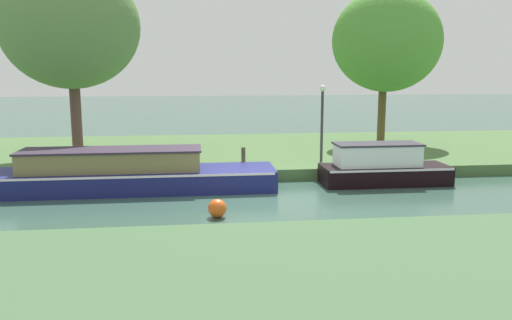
% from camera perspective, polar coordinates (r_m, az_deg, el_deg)
% --- Properties ---
extents(ground_plane, '(120.00, 120.00, 0.00)m').
position_cam_1_polar(ground_plane, '(15.78, 0.27, -3.97)').
color(ground_plane, '#37574A').
extents(riverbank_far, '(72.00, 10.00, 0.40)m').
position_cam_1_polar(riverbank_far, '(22.57, -1.96, 0.77)').
color(riverbank_far, '#4A6C3C').
rests_on(riverbank_far, ground_plane).
extents(navy_barge, '(9.79, 1.95, 1.34)m').
position_cam_1_polar(navy_barge, '(16.89, -14.93, -1.50)').
color(navy_barge, navy).
rests_on(navy_barge, ground_plane).
extents(black_narrowboat, '(4.22, 1.46, 1.38)m').
position_cam_1_polar(black_narrowboat, '(17.84, 13.61, -0.75)').
color(black_narrowboat, black).
rests_on(black_narrowboat, ground_plane).
extents(willow_tree_left, '(5.24, 3.42, 7.31)m').
position_cam_1_polar(willow_tree_left, '(21.33, -19.72, 13.55)').
color(willow_tree_left, brown).
rests_on(willow_tree_left, riverbank_far).
extents(willow_tree_centre, '(5.09, 3.24, 6.93)m').
position_cam_1_polar(willow_tree_centre, '(24.78, 14.20, 12.48)').
color(willow_tree_centre, brown).
rests_on(willow_tree_centre, riverbank_far).
extents(lamp_post, '(0.24, 0.24, 2.82)m').
position_cam_1_polar(lamp_post, '(19.34, 7.24, 5.07)').
color(lamp_post, '#333338').
rests_on(lamp_post, riverbank_far).
extents(mooring_post_near, '(0.14, 0.14, 0.74)m').
position_cam_1_polar(mooring_post_near, '(17.93, -1.39, 0.22)').
color(mooring_post_near, '#463F29').
rests_on(mooring_post_near, riverbank_far).
extents(channel_buoy, '(0.48, 0.48, 0.48)m').
position_cam_1_polar(channel_buoy, '(13.54, -4.25, -5.30)').
color(channel_buoy, '#E55919').
rests_on(channel_buoy, ground_plane).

